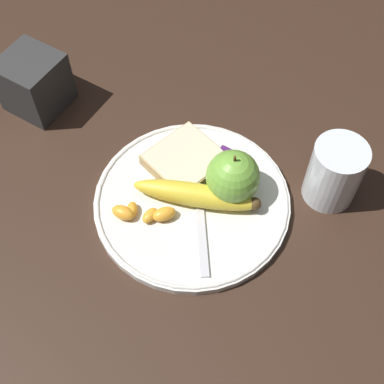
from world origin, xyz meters
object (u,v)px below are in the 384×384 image
at_px(bread_slice, 185,161).
at_px(fork, 199,204).
at_px(jam_packet, 225,164).
at_px(condiment_caddy, 34,83).
at_px(plate, 192,201).
at_px(juice_glass, 334,174).
at_px(apple, 233,177).
at_px(banana, 198,194).

distance_m(bread_slice, fork, 0.07).
xyz_separation_m(bread_slice, jam_packet, (0.03, -0.05, -0.00)).
bearing_deg(condiment_caddy, fork, -96.98).
xyz_separation_m(plate, juice_glass, (0.12, -0.16, 0.04)).
bearing_deg(plate, condiment_caddy, 83.17).
bearing_deg(fork, jam_packet, -34.13).
xyz_separation_m(bread_slice, fork, (-0.05, -0.05, -0.01)).
relative_size(juice_glass, apple, 1.18).
bearing_deg(apple, jam_packet, 41.79).
relative_size(bread_slice, condiment_caddy, 1.32).
relative_size(juice_glass, bread_slice, 0.82).
height_order(bread_slice, fork, bread_slice).
bearing_deg(plate, jam_packet, -9.74).
relative_size(bread_slice, jam_packet, 2.91).
distance_m(juice_glass, apple, 0.14).
distance_m(bread_slice, condiment_caddy, 0.28).
relative_size(plate, apple, 3.31).
bearing_deg(apple, fork, 147.55).
relative_size(apple, condiment_caddy, 0.92).
xyz_separation_m(banana, fork, (-0.00, -0.01, -0.01)).
bearing_deg(jam_packet, juice_glass, -71.87).
relative_size(plate, jam_packet, 6.73).
bearing_deg(fork, apple, -67.35).
bearing_deg(condiment_caddy, banana, -96.23).
height_order(jam_packet, condiment_caddy, condiment_caddy).
height_order(juice_glass, condiment_caddy, juice_glass).
height_order(plate, juice_glass, juice_glass).
bearing_deg(banana, bread_slice, 47.12).
xyz_separation_m(juice_glass, bread_slice, (-0.07, 0.20, -0.02)).
height_order(plate, apple, apple).
bearing_deg(banana, condiment_caddy, 83.77).
bearing_deg(bread_slice, fork, -132.67).
distance_m(apple, jam_packet, 0.05).
distance_m(juice_glass, bread_slice, 0.21).
relative_size(plate, juice_glass, 2.81).
bearing_deg(apple, bread_slice, 85.78).
bearing_deg(jam_packet, condiment_caddy, 96.14).
distance_m(fork, jam_packet, 0.08).
height_order(banana, fork, banana).
bearing_deg(juice_glass, apple, 124.21).
bearing_deg(apple, banana, 139.04).
height_order(juice_glass, fork, juice_glass).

